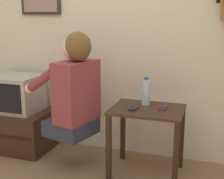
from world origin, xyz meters
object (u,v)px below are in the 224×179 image
object	(u,v)px
person	(74,88)
water_bottle	(146,92)
cell_phone_spare	(162,108)
television	(16,93)
cell_phone_held	(134,108)

from	to	relation	value
person	water_bottle	world-z (taller)	person
person	cell_phone_spare	distance (m)	0.76
television	cell_phone_spare	bearing A→B (deg)	-3.93
cell_phone_spare	water_bottle	world-z (taller)	water_bottle
person	cell_phone_spare	bearing A→B (deg)	-64.63
television	cell_phone_spare	size ratio (longest dim) A/B	3.64
person	television	world-z (taller)	person
cell_phone_spare	water_bottle	size ratio (longest dim) A/B	0.53
television	cell_phone_spare	distance (m)	1.49
television	cell_phone_spare	world-z (taller)	television
person	cell_phone_held	distance (m)	0.54
person	cell_phone_spare	xyz separation A→B (m)	(0.74, 0.13, -0.14)
television	cell_phone_spare	xyz separation A→B (m)	(1.49, -0.10, 0.02)
person	water_bottle	bearing A→B (deg)	-54.64
cell_phone_spare	water_bottle	bearing A→B (deg)	156.84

